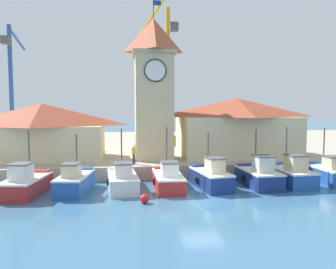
% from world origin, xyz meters
% --- Properties ---
extents(ground_plane, '(300.00, 300.00, 0.00)m').
position_xyz_m(ground_plane, '(0.00, 0.00, 0.00)').
color(ground_plane, '#386689').
extents(quay_wharf, '(120.00, 40.00, 1.09)m').
position_xyz_m(quay_wharf, '(0.00, 26.30, 0.55)').
color(quay_wharf, '#A89E89').
rests_on(quay_wharf, ground).
extents(fishing_boat_far_left, '(2.61, 4.67, 4.29)m').
position_xyz_m(fishing_boat_far_left, '(-11.26, 2.85, 0.77)').
color(fishing_boat_far_left, '#AD2823').
rests_on(fishing_boat_far_left, ground).
extents(fishing_boat_left_outer, '(2.37, 4.55, 3.93)m').
position_xyz_m(fishing_boat_left_outer, '(-8.17, 3.19, 0.76)').
color(fishing_boat_left_outer, '#2356A8').
rests_on(fishing_boat_left_outer, ground).
extents(fishing_boat_left_inner, '(2.33, 4.95, 4.29)m').
position_xyz_m(fishing_boat_left_inner, '(-4.94, 3.55, 0.70)').
color(fishing_boat_left_inner, silver).
rests_on(fishing_boat_left_inner, ground).
extents(fishing_boat_mid_left, '(2.00, 4.72, 4.39)m').
position_xyz_m(fishing_boat_mid_left, '(-1.73, 3.24, 0.72)').
color(fishing_boat_mid_left, '#AD2823').
rests_on(fishing_boat_mid_left, ground).
extents(fishing_boat_center, '(2.42, 4.53, 4.01)m').
position_xyz_m(fishing_boat_center, '(1.38, 3.08, 0.80)').
color(fishing_boat_center, navy).
rests_on(fishing_boat_center, ground).
extents(fishing_boat_mid_right, '(2.28, 4.46, 4.17)m').
position_xyz_m(fishing_boat_mid_right, '(5.03, 3.16, 0.80)').
color(fishing_boat_mid_right, navy).
rests_on(fishing_boat_mid_right, ground).
extents(fishing_boat_right_inner, '(2.32, 4.65, 4.32)m').
position_xyz_m(fishing_boat_right_inner, '(7.59, 3.38, 0.79)').
color(fishing_boat_right_inner, '#2356A8').
rests_on(fishing_boat_right_inner, ground).
extents(fishing_boat_right_outer, '(1.96, 4.24, 4.24)m').
position_xyz_m(fishing_boat_right_outer, '(10.81, 3.64, 0.76)').
color(fishing_boat_right_outer, '#2356A8').
rests_on(fishing_boat_right_outer, ground).
extents(clock_tower, '(3.86, 3.86, 14.35)m').
position_xyz_m(clock_tower, '(-2.08, 10.49, 7.84)').
color(clock_tower, beige).
rests_on(clock_tower, quay_wharf).
extents(warehouse_left, '(11.35, 6.08, 5.10)m').
position_xyz_m(warehouse_left, '(-12.25, 11.71, 3.71)').
color(warehouse_left, beige).
rests_on(warehouse_left, quay_wharf).
extents(warehouse_right, '(11.52, 6.82, 5.64)m').
position_xyz_m(warehouse_right, '(6.24, 11.53, 3.97)').
color(warehouse_right, beige).
rests_on(warehouse_right, quay_wharf).
extents(port_crane_near, '(2.00, 7.91, 15.67)m').
position_xyz_m(port_crane_near, '(-19.69, 26.97, 7.03)').
color(port_crane_near, navy).
rests_on(port_crane_near, quay_wharf).
extents(port_crane_far, '(4.64, 7.62, 18.86)m').
position_xyz_m(port_crane_far, '(0.61, 21.55, 7.86)').
color(port_crane_far, '#976E11').
rests_on(port_crane_far, quay_wharf).
extents(mooring_buoy, '(0.56, 0.56, 0.56)m').
position_xyz_m(mooring_buoy, '(-3.60, -0.09, 0.28)').
color(mooring_buoy, red).
rests_on(mooring_buoy, ground).
extents(dock_worker_near_tower, '(0.34, 0.22, 1.62)m').
position_xyz_m(dock_worker_near_tower, '(-4.01, 7.52, 1.94)').
color(dock_worker_near_tower, '#33333D').
rests_on(dock_worker_near_tower, quay_wharf).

